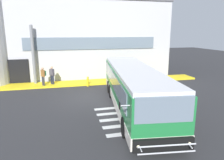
# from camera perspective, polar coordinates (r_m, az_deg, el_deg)

# --- Properties ---
(ground_plane) EXTENTS (80.00, 90.00, 0.02)m
(ground_plane) POSITION_cam_1_polar(r_m,az_deg,el_deg) (15.84, -5.51, -5.06)
(ground_plane) COLOR #2B2B2D
(ground_plane) RESTS_ON ground
(bay_paint_stripes) EXTENTS (4.40, 3.96, 0.01)m
(bay_paint_stripes) POSITION_cam_1_polar(r_m,az_deg,el_deg) (12.47, 6.67, -10.17)
(bay_paint_stripes) COLOR silver
(bay_paint_stripes) RESTS_ON ground
(terminal_building) EXTENTS (20.99, 13.80, 8.34)m
(terminal_building) POSITION_cam_1_polar(r_m,az_deg,el_deg) (26.54, -10.91, 11.26)
(terminal_building) COLOR #B7B7BC
(terminal_building) RESTS_ON ground
(boarding_curb) EXTENTS (23.19, 2.00, 0.15)m
(boarding_curb) POSITION_cam_1_polar(r_m,az_deg,el_deg) (20.40, -7.48, -0.71)
(boarding_curb) COLOR yellow
(boarding_curb) RESTS_ON ground
(entry_support_column) EXTENTS (0.28, 0.28, 5.39)m
(entry_support_column) POSITION_cam_1_polar(r_m,az_deg,el_deg) (20.57, -20.89, 6.50)
(entry_support_column) COLOR slate
(entry_support_column) RESTS_ON boarding_curb
(bus_main_foreground) EXTENTS (4.40, 11.91, 2.70)m
(bus_main_foreground) POSITION_cam_1_polar(r_m,az_deg,el_deg) (13.46, 5.89, -2.37)
(bus_main_foreground) COLOR #1E7238
(bus_main_foreground) RESTS_ON ground
(passenger_near_column) EXTENTS (0.49, 0.52, 1.68)m
(passenger_near_column) POSITION_cam_1_polar(r_m,az_deg,el_deg) (19.68, -18.46, 1.31)
(passenger_near_column) COLOR #2D2D33
(passenger_near_column) RESTS_ON boarding_curb
(passenger_by_doorway) EXTENTS (0.49, 0.41, 1.68)m
(passenger_by_doorway) POSITION_cam_1_polar(r_m,az_deg,el_deg) (19.94, -16.24, 1.51)
(passenger_by_doorway) COLOR #1E2338
(passenger_by_doorway) RESTS_ON boarding_curb
(safety_bollard_yellow) EXTENTS (0.18, 0.18, 0.90)m
(safety_bollard_yellow) POSITION_cam_1_polar(r_m,az_deg,el_deg) (19.17, -6.69, -0.44)
(safety_bollard_yellow) COLOR yellow
(safety_bollard_yellow) RESTS_ON ground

